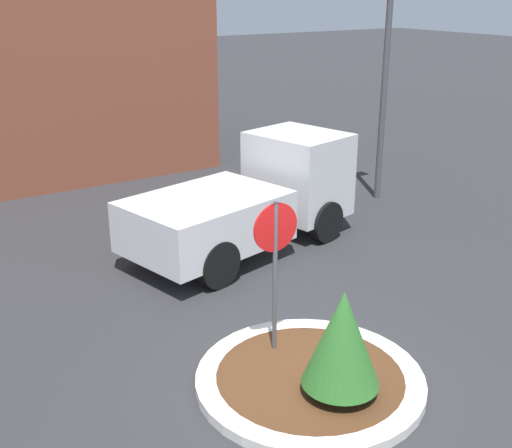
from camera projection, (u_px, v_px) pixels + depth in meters
name	position (u px, v px, depth m)	size (l,w,h in m)	color
ground_plane	(310.00, 384.00, 9.28)	(120.00, 120.00, 0.00)	#2D2D30
traffic_island	(310.00, 379.00, 9.26)	(3.30, 3.30, 0.15)	silver
stop_sign	(275.00, 251.00, 9.36)	(0.74, 0.07, 2.53)	#4C4C51
island_shrub	(342.00, 338.00, 8.54)	(1.07, 1.07, 1.54)	brown
utility_truck	(253.00, 198.00, 13.83)	(5.61, 3.27, 2.30)	silver
light_pole	(385.00, 72.00, 16.25)	(0.70, 0.30, 5.63)	#4C4C51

